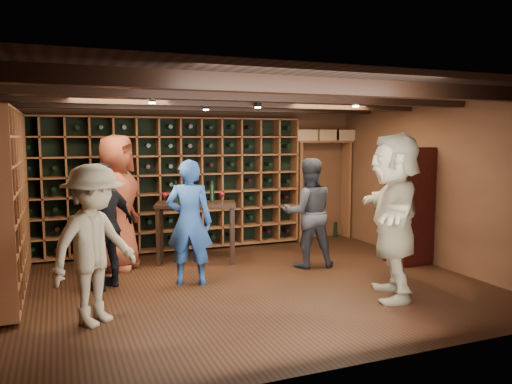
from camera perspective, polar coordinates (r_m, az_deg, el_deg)
name	(u,v)px	position (r m, az deg, el deg)	size (l,w,h in m)	color
ground	(248,285)	(6.65, -0.92, -10.60)	(6.00, 6.00, 0.00)	black
room_shell	(246,98)	(6.43, -1.12, 10.65)	(6.00, 6.00, 6.00)	brown
wine_rack_back	(169,184)	(8.49, -9.88, 0.91)	(4.65, 0.30, 2.20)	brown
wine_rack_left	(9,201)	(6.84, -26.39, -0.92)	(0.30, 2.65, 2.20)	brown
crate_shelf	(323,157)	(9.50, 7.71, 4.03)	(1.20, 0.32, 2.07)	brown
display_cabinet	(409,208)	(7.98, 17.07, -1.74)	(0.55, 0.50, 1.75)	#330B0A
man_blue_shirt	(189,222)	(6.60, -7.62, -3.43)	(0.60, 0.39, 1.65)	navy
man_grey_suit	(308,213)	(7.46, 6.00, -2.38)	(0.79, 0.61, 1.62)	black
guest_red_floral	(117,202)	(7.54, -15.61, -1.15)	(0.96, 0.63, 1.97)	maroon
guest_woman_black	(105,226)	(6.63, -16.87, -3.74)	(0.95, 0.39, 1.62)	black
guest_khaki	(94,245)	(5.40, -18.00, -5.77)	(1.07, 0.62, 1.66)	#82755A
guest_beige	(394,216)	(6.20, 15.51, -2.64)	(1.84, 0.59, 1.99)	tan
tasting_table	(196,210)	(7.79, -6.91, -2.05)	(1.35, 0.94, 1.20)	black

